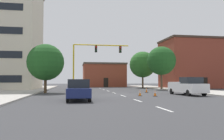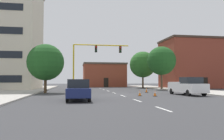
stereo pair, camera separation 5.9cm
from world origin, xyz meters
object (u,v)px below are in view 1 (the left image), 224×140
object	(u,v)px
pickup_truck_white	(187,86)
traffic_cone_roadside_d	(89,90)
traffic_cone_roadside_c	(140,93)
traffic_signal_gantry	(81,76)
traffic_cone_roadside_a	(155,93)
traffic_cone_roadside_b	(146,90)
tree_right_far	(143,65)
tree_right_mid	(161,61)
sedan_navy_near_left	(79,90)
tree_left_near	(46,62)

from	to	relation	value
pickup_truck_white	traffic_cone_roadside_d	distance (m)	12.57
traffic_cone_roadside_c	traffic_signal_gantry	bearing A→B (deg)	122.07
traffic_cone_roadside_a	traffic_cone_roadside_b	bearing A→B (deg)	79.14
tree_right_far	traffic_cone_roadside_b	bearing A→B (deg)	-105.67
tree_right_mid	traffic_cone_roadside_b	world-z (taller)	tree_right_mid
traffic_cone_roadside_a	traffic_cone_roadside_b	xyz separation A→B (m)	(1.31, 6.84, 0.03)
sedan_navy_near_left	traffic_cone_roadside_c	xyz separation A→B (m)	(6.47, 4.18, -0.59)
tree_left_near	traffic_cone_roadside_d	xyz separation A→B (m)	(5.66, 0.44, -3.64)
tree_right_far	traffic_cone_roadside_c	bearing A→B (deg)	-107.91
sedan_navy_near_left	traffic_cone_roadside_d	world-z (taller)	sedan_navy_near_left
tree_left_near	tree_right_mid	size ratio (longest dim) A/B	0.83
traffic_signal_gantry	pickup_truck_white	xyz separation A→B (m)	(11.47, -8.86, -1.26)
pickup_truck_white	traffic_cone_roadside_a	world-z (taller)	pickup_truck_white
tree_left_near	traffic_cone_roadside_b	distance (m)	13.74
tree_right_far	traffic_cone_roadside_d	size ratio (longest dim) A/B	11.64
traffic_cone_roadside_b	traffic_cone_roadside_c	size ratio (longest dim) A/B	1.10
sedan_navy_near_left	traffic_cone_roadside_c	bearing A→B (deg)	32.82
traffic_signal_gantry	sedan_navy_near_left	world-z (taller)	traffic_signal_gantry
traffic_signal_gantry	tree_right_far	world-z (taller)	tree_right_far
traffic_signal_gantry	tree_right_mid	world-z (taller)	tree_right_mid
traffic_signal_gantry	sedan_navy_near_left	xyz separation A→B (m)	(-0.62, -13.52, -1.34)
sedan_navy_near_left	traffic_cone_roadside_b	bearing A→B (deg)	48.16
traffic_signal_gantry	tree_right_mid	bearing A→B (deg)	19.83
traffic_cone_roadside_b	traffic_cone_roadside_d	xyz separation A→B (m)	(-7.56, 1.33, -0.00)
traffic_signal_gantry	tree_right_far	xyz separation A→B (m)	(13.42, 14.07, 2.78)
tree_right_mid	pickup_truck_white	distance (m)	14.74
tree_left_near	traffic_cone_roadside_b	size ratio (longest dim) A/B	9.32
pickup_truck_white	traffic_cone_roadside_c	bearing A→B (deg)	-175.04
traffic_signal_gantry	sedan_navy_near_left	distance (m)	13.60
traffic_cone_roadside_b	traffic_cone_roadside_d	world-z (taller)	traffic_cone_roadside_b
tree_right_mid	traffic_cone_roadside_c	world-z (taller)	tree_right_mid
tree_right_mid	traffic_cone_roadside_a	world-z (taller)	tree_right_mid
tree_left_near	traffic_cone_roadside_d	distance (m)	6.74
traffic_cone_roadside_b	traffic_cone_roadside_d	distance (m)	7.68
tree_left_near	tree_right_far	world-z (taller)	tree_right_far
traffic_cone_roadside_c	tree_left_near	bearing A→B (deg)	146.46
tree_right_mid	traffic_cone_roadside_d	xyz separation A→B (m)	(-13.06, -7.00, -4.73)
pickup_truck_white	sedan_navy_near_left	size ratio (longest dim) A/B	1.22
tree_right_far	pickup_truck_white	size ratio (longest dim) A/B	1.42
tree_right_far	sedan_navy_near_left	distance (m)	31.23
traffic_cone_roadside_a	traffic_cone_roadside_b	distance (m)	6.97
tree_right_mid	sedan_navy_near_left	bearing A→B (deg)	-128.28
traffic_cone_roadside_b	sedan_navy_near_left	bearing A→B (deg)	-131.84
traffic_cone_roadside_b	tree_right_far	bearing A→B (deg)	74.33
pickup_truck_white	sedan_navy_near_left	world-z (taller)	pickup_truck_white
tree_left_near	pickup_truck_white	size ratio (longest dim) A/B	1.15
tree_left_near	traffic_cone_roadside_a	distance (m)	14.67
tree_right_mid	traffic_cone_roadside_a	size ratio (longest dim) A/B	12.45
tree_left_near	pickup_truck_white	distance (m)	17.64
traffic_cone_roadside_b	tree_right_mid	bearing A→B (deg)	56.62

